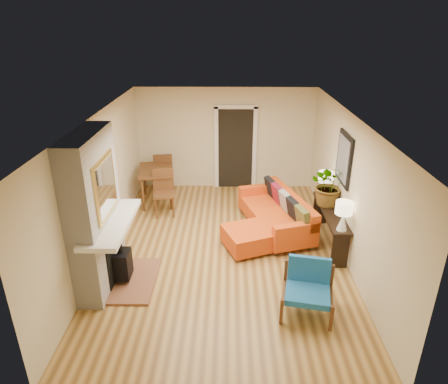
{
  "coord_description": "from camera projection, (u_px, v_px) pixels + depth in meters",
  "views": [
    {
      "loc": [
        0.1,
        -6.63,
        4.13
      ],
      "look_at": [
        0.0,
        0.2,
        1.15
      ],
      "focal_mm": 32.0,
      "sensor_mm": 36.0,
      "label": 1
    }
  ],
  "objects": [
    {
      "name": "dining_table",
      "position": [
        160.0,
        175.0,
        9.52
      ],
      "size": [
        1.03,
        1.97,
        1.04
      ],
      "color": "brown",
      "rests_on": "ground"
    },
    {
      "name": "houseplant",
      "position": [
        330.0,
        185.0,
        7.76
      ],
      "size": [
        0.79,
        0.68,
        0.87
      ],
      "primitive_type": "imported",
      "rotation": [
        0.0,
        0.0,
        0.01
      ],
      "color": "#1E5919",
      "rests_on": "console_table"
    },
    {
      "name": "room_shell",
      "position": [
        250.0,
        148.0,
        9.64
      ],
      "size": [
        6.5,
        6.5,
        6.5
      ],
      "color": "tan",
      "rests_on": "ground"
    },
    {
      "name": "lamp_near",
      "position": [
        344.0,
        213.0,
        6.86
      ],
      "size": [
        0.3,
        0.3,
        0.54
      ],
      "color": "white",
      "rests_on": "console_table"
    },
    {
      "name": "console_table",
      "position": [
        330.0,
        217.0,
        7.75
      ],
      "size": [
        0.34,
        1.85,
        0.72
      ],
      "color": "black",
      "rests_on": "ground"
    },
    {
      "name": "blue_chair",
      "position": [
        308.0,
        285.0,
        6.04
      ],
      "size": [
        0.89,
        0.87,
        0.79
      ],
      "color": "brown",
      "rests_on": "ground"
    },
    {
      "name": "ottoman",
      "position": [
        248.0,
        238.0,
        7.69
      ],
      "size": [
        1.08,
        1.08,
        0.42
      ],
      "color": "silver",
      "rests_on": "ground"
    },
    {
      "name": "fireplace",
      "position": [
        97.0,
        216.0,
        6.34
      ],
      "size": [
        1.09,
        1.68,
        2.6
      ],
      "color": "white",
      "rests_on": "ground"
    },
    {
      "name": "lamp_far",
      "position": [
        325.0,
        181.0,
        8.19
      ],
      "size": [
        0.3,
        0.3,
        0.54
      ],
      "color": "white",
      "rests_on": "console_table"
    },
    {
      "name": "sofa",
      "position": [
        279.0,
        213.0,
        8.4
      ],
      "size": [
        1.51,
        2.31,
        0.84
      ],
      "color": "silver",
      "rests_on": "ground"
    }
  ]
}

